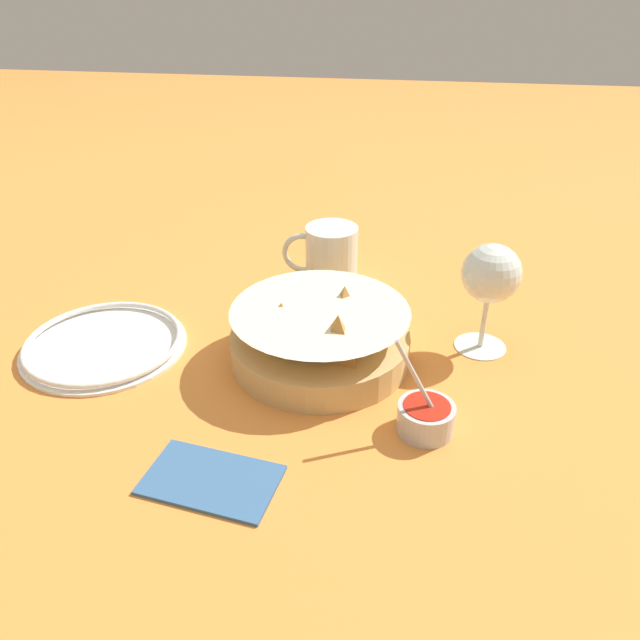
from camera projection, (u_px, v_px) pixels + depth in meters
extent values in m
plane|color=orange|center=(327.00, 347.00, 0.84)|extent=(4.00, 4.00, 0.00)
cylinder|color=tan|center=(320.00, 346.00, 0.81)|extent=(0.23, 0.23, 0.04)
cone|color=beige|center=(320.00, 334.00, 0.80)|extent=(0.23, 0.23, 0.07)
cylinder|color=#3D842D|center=(320.00, 345.00, 0.81)|extent=(0.17, 0.17, 0.01)
pyramid|color=#B77A38|center=(281.00, 320.00, 0.80)|extent=(0.09, 0.09, 0.05)
pyramid|color=#B77A38|center=(338.00, 339.00, 0.75)|extent=(0.08, 0.08, 0.07)
pyramid|color=#B77A38|center=(344.00, 306.00, 0.82)|extent=(0.06, 0.07, 0.06)
cylinder|color=#B7B7BC|center=(426.00, 418.00, 0.69)|extent=(0.06, 0.06, 0.03)
cylinder|color=red|center=(426.00, 414.00, 0.68)|extent=(0.05, 0.05, 0.02)
cylinder|color=#B7B7BC|center=(419.00, 384.00, 0.67)|extent=(0.06, 0.01, 0.11)
cylinder|color=silver|center=(480.00, 346.00, 0.84)|extent=(0.07, 0.07, 0.00)
cylinder|color=silver|center=(484.00, 321.00, 0.82)|extent=(0.01, 0.01, 0.08)
sphere|color=silver|center=(491.00, 273.00, 0.78)|extent=(0.08, 0.08, 0.08)
sphere|color=beige|center=(490.00, 280.00, 0.79)|extent=(0.05, 0.05, 0.05)
cylinder|color=silver|center=(331.00, 256.00, 0.97)|extent=(0.08, 0.08, 0.10)
cylinder|color=orange|center=(331.00, 263.00, 0.98)|extent=(0.07, 0.07, 0.07)
torus|color=silver|center=(303.00, 253.00, 0.98)|extent=(0.07, 0.01, 0.07)
cylinder|color=white|center=(104.00, 345.00, 0.84)|extent=(0.22, 0.22, 0.01)
torus|color=white|center=(103.00, 341.00, 0.83)|extent=(0.21, 0.21, 0.01)
cube|color=#38608E|center=(211.00, 478.00, 0.63)|extent=(0.14, 0.10, 0.01)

